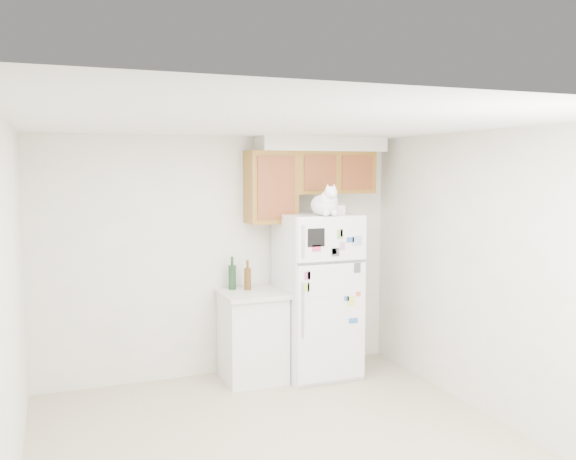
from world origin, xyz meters
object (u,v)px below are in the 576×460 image
refrigerator (317,295)px  storage_box_back (324,209)px  cat (326,204)px  bottle_amber (248,275)px  bottle_green (232,273)px  storage_box_front (337,209)px  base_counter (253,335)px

refrigerator → storage_box_back: storage_box_back is taller
cat → bottle_amber: size_ratio=1.49×
storage_box_back → bottle_green: 1.17m
storage_box_back → storage_box_front: (0.10, -0.11, -0.01)m
cat → bottle_green: size_ratio=1.34×
storage_box_front → bottle_amber: size_ratio=0.49×
refrigerator → bottle_green: bearing=163.1°
cat → storage_box_front: 0.29m
bottle_amber → storage_box_back: bearing=-9.7°
base_counter → cat: bearing=-25.8°
storage_box_front → bottle_green: bearing=174.0°
base_counter → bottle_amber: size_ratio=2.99×
refrigerator → cat: size_ratio=3.69×
bottle_green → cat: bearing=-31.6°
bottle_green → storage_box_front: bearing=-17.1°
storage_box_back → bottle_green: bearing=148.4°
bottle_green → bottle_amber: bottle_green is taller
cat → bottle_amber: cat is taller
refrigerator → storage_box_back: size_ratio=9.44×
bottle_green → refrigerator: bearing=-16.9°
refrigerator → bottle_amber: size_ratio=5.52×
storage_box_back → refrigerator: bearing=-171.8°
bottle_green → bottle_amber: bearing=-27.9°
storage_box_back → bottle_amber: storage_box_back is taller
refrigerator → cat: cat is taller
storage_box_back → bottle_amber: size_ratio=0.58×
refrigerator → base_counter: (-0.69, 0.07, -0.39)m
refrigerator → storage_box_front: size_ratio=11.33×
storage_box_back → bottle_green: size_ratio=0.53×
storage_box_back → bottle_amber: bearing=151.4°
cat → storage_box_back: bearing=69.3°
refrigerator → bottle_amber: (-0.71, 0.18, 0.22)m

